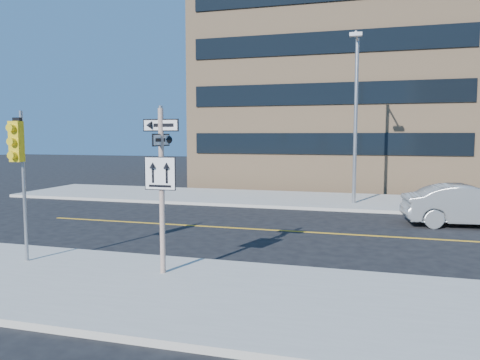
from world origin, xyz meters
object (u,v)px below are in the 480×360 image
(traffic_signal, at_px, (18,154))
(parked_car_b, at_px, (469,206))
(streetlight_a, at_px, (356,109))
(sign_pole, at_px, (161,180))

(traffic_signal, distance_m, parked_car_b, 15.86)
(parked_car_b, height_order, streetlight_a, streetlight_a)
(sign_pole, height_order, streetlight_a, streetlight_a)
(streetlight_a, bearing_deg, parked_car_b, -40.98)
(traffic_signal, relative_size, parked_car_b, 0.82)
(parked_car_b, bearing_deg, streetlight_a, 41.59)
(traffic_signal, bearing_deg, parked_car_b, 37.24)
(sign_pole, relative_size, parked_car_b, 0.83)
(sign_pole, bearing_deg, streetlight_a, 73.23)
(parked_car_b, xyz_separation_m, streetlight_a, (-4.50, 3.91, 3.95))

